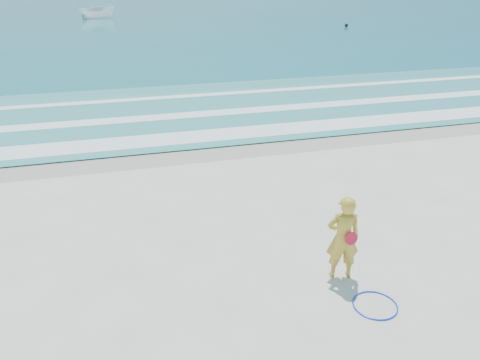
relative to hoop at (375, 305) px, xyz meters
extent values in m
plane|color=silver|center=(-1.68, 0.14, -0.02)|extent=(400.00, 400.00, 0.00)
cube|color=#B2A893|center=(-1.68, 9.14, -0.01)|extent=(400.00, 2.40, 0.00)
cube|color=#59B7AD|center=(-1.68, 14.14, 0.03)|extent=(400.00, 10.00, 0.01)
cube|color=white|center=(-1.68, 10.44, 0.04)|extent=(400.00, 1.40, 0.01)
cube|color=white|center=(-1.68, 13.34, 0.04)|extent=(400.00, 0.90, 0.01)
cube|color=white|center=(-1.68, 16.64, 0.04)|extent=(400.00, 0.60, 0.01)
torus|color=#0C36E7|center=(0.00, 0.00, 0.00)|extent=(0.90, 0.90, 0.03)
imported|color=white|center=(-5.12, 59.09, 0.93)|extent=(4.94, 2.60, 1.81)
sphere|color=black|center=(20.81, 41.95, 0.21)|extent=(0.37, 0.37, 0.37)
imported|color=gold|center=(-0.23, 1.06, 0.90)|extent=(0.75, 0.58, 1.84)
cylinder|color=red|center=(-0.15, 0.88, 0.98)|extent=(0.27, 0.08, 0.27)
camera|label=1|loc=(-4.35, -6.17, 5.83)|focal=35.00mm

